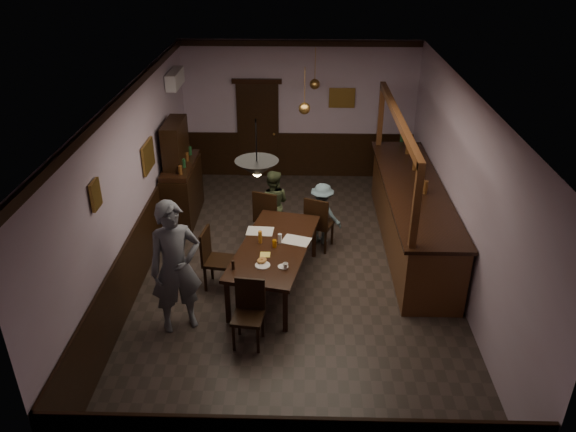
{
  "coord_description": "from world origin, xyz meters",
  "views": [
    {
      "loc": [
        0.07,
        -7.74,
        5.13
      ],
      "look_at": [
        -0.13,
        -0.2,
        1.15
      ],
      "focal_mm": 35.0,
      "sensor_mm": 36.0,
      "label": 1
    }
  ],
  "objects_px": {
    "pendant_iron": "(257,169)",
    "soda_can": "(274,244)",
    "chair_side": "(213,256)",
    "person_seated_right": "(322,213)",
    "person_standing": "(176,267)",
    "chair_far_right": "(318,221)",
    "chair_far_left": "(268,215)",
    "dining_table": "(275,249)",
    "pendant_brass_mid": "(304,109)",
    "chair_near": "(249,309)",
    "person_seated_left": "(273,204)",
    "coffee_cup": "(285,266)",
    "sideboard": "(181,181)",
    "pendant_brass_far": "(315,84)",
    "bar_counter": "(412,214)"
  },
  "relations": [
    {
      "from": "chair_side",
      "to": "coffee_cup",
      "type": "height_order",
      "value": "chair_side"
    },
    {
      "from": "chair_side",
      "to": "bar_counter",
      "type": "height_order",
      "value": "bar_counter"
    },
    {
      "from": "person_standing",
      "to": "chair_far_right",
      "type": "bearing_deg",
      "value": 22.43
    },
    {
      "from": "chair_far_left",
      "to": "pendant_brass_mid",
      "type": "distance_m",
      "value": 1.94
    },
    {
      "from": "chair_far_left",
      "to": "person_seated_right",
      "type": "relative_size",
      "value": 0.92
    },
    {
      "from": "bar_counter",
      "to": "pendant_brass_mid",
      "type": "relative_size",
      "value": 5.29
    },
    {
      "from": "person_standing",
      "to": "pendant_iron",
      "type": "relative_size",
      "value": 2.55
    },
    {
      "from": "person_seated_left",
      "to": "coffee_cup",
      "type": "relative_size",
      "value": 16.02
    },
    {
      "from": "person_seated_right",
      "to": "pendant_iron",
      "type": "distance_m",
      "value": 2.98
    },
    {
      "from": "chair_near",
      "to": "pendant_brass_far",
      "type": "bearing_deg",
      "value": 86.21
    },
    {
      "from": "dining_table",
      "to": "pendant_brass_mid",
      "type": "distance_m",
      "value": 2.57
    },
    {
      "from": "chair_near",
      "to": "pendant_brass_far",
      "type": "distance_m",
      "value": 5.24
    },
    {
      "from": "chair_far_left",
      "to": "pendant_iron",
      "type": "bearing_deg",
      "value": 110.53
    },
    {
      "from": "dining_table",
      "to": "pendant_brass_far",
      "type": "relative_size",
      "value": 2.91
    },
    {
      "from": "sideboard",
      "to": "pendant_brass_mid",
      "type": "distance_m",
      "value": 2.79
    },
    {
      "from": "bar_counter",
      "to": "pendant_iron",
      "type": "height_order",
      "value": "pendant_iron"
    },
    {
      "from": "person_seated_right",
      "to": "pendant_iron",
      "type": "relative_size",
      "value": 1.47
    },
    {
      "from": "pendant_iron",
      "to": "soda_can",
      "type": "bearing_deg",
      "value": 76.95
    },
    {
      "from": "chair_side",
      "to": "person_standing",
      "type": "xyz_separation_m",
      "value": [
        -0.34,
        -1.0,
        0.44
      ]
    },
    {
      "from": "chair_far_left",
      "to": "sideboard",
      "type": "bearing_deg",
      "value": -8.92
    },
    {
      "from": "chair_side",
      "to": "pendant_iron",
      "type": "bearing_deg",
      "value": -126.04
    },
    {
      "from": "dining_table",
      "to": "coffee_cup",
      "type": "xyz_separation_m",
      "value": [
        0.19,
        -0.64,
        0.11
      ]
    },
    {
      "from": "chair_near",
      "to": "pendant_brass_mid",
      "type": "relative_size",
      "value": 1.16
    },
    {
      "from": "person_standing",
      "to": "bar_counter",
      "type": "xyz_separation_m",
      "value": [
        3.61,
        2.36,
        -0.37
      ]
    },
    {
      "from": "person_standing",
      "to": "chair_side",
      "type": "bearing_deg",
      "value": 46.48
    },
    {
      "from": "chair_far_left",
      "to": "pendant_brass_far",
      "type": "distance_m",
      "value": 2.93
    },
    {
      "from": "person_standing",
      "to": "pendant_brass_mid",
      "type": "relative_size",
      "value": 2.41
    },
    {
      "from": "chair_far_right",
      "to": "pendant_brass_far",
      "type": "xyz_separation_m",
      "value": [
        -0.06,
        2.4,
        1.75
      ]
    },
    {
      "from": "dining_table",
      "to": "bar_counter",
      "type": "xyz_separation_m",
      "value": [
        2.32,
        1.36,
        -0.08
      ]
    },
    {
      "from": "dining_table",
      "to": "sideboard",
      "type": "distance_m",
      "value": 2.95
    },
    {
      "from": "dining_table",
      "to": "pendant_brass_mid",
      "type": "xyz_separation_m",
      "value": [
        0.43,
        1.95,
        1.61
      ]
    },
    {
      "from": "person_seated_left",
      "to": "pendant_brass_mid",
      "type": "bearing_deg",
      "value": -142.4
    },
    {
      "from": "chair_far_right",
      "to": "sideboard",
      "type": "bearing_deg",
      "value": -1.65
    },
    {
      "from": "chair_side",
      "to": "person_seated_right",
      "type": "height_order",
      "value": "person_seated_right"
    },
    {
      "from": "pendant_brass_mid",
      "to": "pendant_brass_far",
      "type": "bearing_deg",
      "value": 82.88
    },
    {
      "from": "chair_far_left",
      "to": "pendant_iron",
      "type": "xyz_separation_m",
      "value": [
        0.02,
        -2.12,
        1.78
      ]
    },
    {
      "from": "coffee_cup",
      "to": "bar_counter",
      "type": "height_order",
      "value": "bar_counter"
    },
    {
      "from": "soda_can",
      "to": "pendant_brass_mid",
      "type": "relative_size",
      "value": 0.15
    },
    {
      "from": "chair_near",
      "to": "pendant_brass_mid",
      "type": "distance_m",
      "value": 3.77
    },
    {
      "from": "soda_can",
      "to": "pendant_brass_far",
      "type": "height_order",
      "value": "pendant_brass_far"
    },
    {
      "from": "person_seated_left",
      "to": "soda_can",
      "type": "height_order",
      "value": "person_seated_left"
    },
    {
      "from": "chair_near",
      "to": "sideboard",
      "type": "xyz_separation_m",
      "value": [
        -1.59,
        3.56,
        0.26
      ]
    },
    {
      "from": "person_seated_left",
      "to": "sideboard",
      "type": "distance_m",
      "value": 1.89
    },
    {
      "from": "dining_table",
      "to": "person_standing",
      "type": "height_order",
      "value": "person_standing"
    },
    {
      "from": "person_seated_left",
      "to": "sideboard",
      "type": "height_order",
      "value": "sideboard"
    },
    {
      "from": "person_seated_left",
      "to": "person_standing",
      "type": "bearing_deg",
      "value": 71.39
    },
    {
      "from": "chair_near",
      "to": "person_seated_left",
      "type": "bearing_deg",
      "value": 93.59
    },
    {
      "from": "person_seated_right",
      "to": "pendant_brass_far",
      "type": "bearing_deg",
      "value": -58.08
    },
    {
      "from": "soda_can",
      "to": "bar_counter",
      "type": "relative_size",
      "value": 0.03
    },
    {
      "from": "dining_table",
      "to": "person_standing",
      "type": "xyz_separation_m",
      "value": [
        -1.29,
        -1.0,
        0.29
      ]
    }
  ]
}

